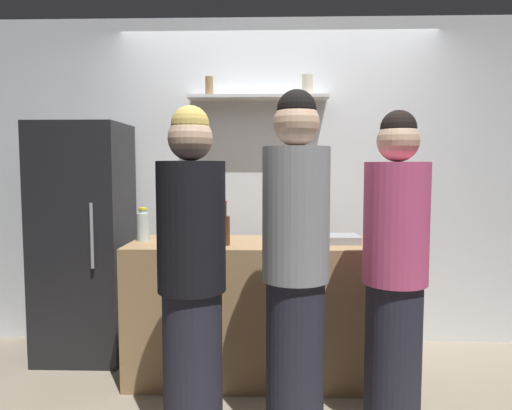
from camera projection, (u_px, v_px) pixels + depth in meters
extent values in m
cube|color=white|center=(278.00, 183.00, 3.85)|extent=(4.80, 0.10, 2.60)
cube|color=silver|center=(258.00, 98.00, 3.64)|extent=(1.08, 0.22, 0.02)
cylinder|color=olive|center=(209.00, 86.00, 3.65)|extent=(0.06, 0.06, 0.15)
cylinder|color=beige|center=(307.00, 85.00, 3.62)|extent=(0.09, 0.09, 0.16)
cube|color=black|center=(84.00, 241.00, 3.53)|extent=(0.63, 0.57, 1.75)
cylinder|color=#99999E|center=(92.00, 236.00, 3.21)|extent=(0.02, 0.02, 0.45)
cube|color=#9E7A51|center=(256.00, 309.00, 3.21)|extent=(1.69, 0.63, 0.92)
cube|color=gray|center=(333.00, 239.00, 3.15)|extent=(0.34, 0.24, 0.05)
cylinder|color=#B2B2B7|center=(177.00, 235.00, 3.07)|extent=(0.11, 0.11, 0.12)
cylinder|color=silver|center=(177.00, 227.00, 3.05)|extent=(0.04, 0.01, 0.16)
cylinder|color=silver|center=(175.00, 224.00, 3.09)|extent=(0.04, 0.03, 0.18)
cylinder|color=silver|center=(182.00, 227.00, 3.08)|extent=(0.01, 0.01, 0.15)
cylinder|color=silver|center=(182.00, 226.00, 3.06)|extent=(0.01, 0.03, 0.16)
cylinder|color=#472814|center=(225.00, 231.00, 3.04)|extent=(0.07, 0.07, 0.19)
cylinder|color=#472814|center=(224.00, 210.00, 3.03)|extent=(0.03, 0.03, 0.08)
cylinder|color=maroon|center=(224.00, 202.00, 3.02)|extent=(0.03, 0.03, 0.02)
cylinder|color=#B2BFB2|center=(200.00, 227.00, 3.21)|extent=(0.08, 0.08, 0.19)
cylinder|color=#B2BFB2|center=(200.00, 207.00, 3.20)|extent=(0.03, 0.03, 0.09)
cylinder|color=#333333|center=(200.00, 199.00, 3.20)|extent=(0.04, 0.04, 0.02)
cylinder|color=#19471E|center=(183.00, 224.00, 3.29)|extent=(0.07, 0.07, 0.21)
cylinder|color=#19471E|center=(182.00, 202.00, 3.28)|extent=(0.03, 0.03, 0.09)
cylinder|color=black|center=(182.00, 194.00, 3.27)|extent=(0.03, 0.03, 0.02)
cylinder|color=silver|center=(143.00, 227.00, 3.23)|extent=(0.09, 0.09, 0.19)
cylinder|color=silver|center=(143.00, 211.00, 3.22)|extent=(0.05, 0.05, 0.02)
cylinder|color=yellow|center=(143.00, 209.00, 3.22)|extent=(0.06, 0.06, 0.02)
cylinder|color=#262633|center=(193.00, 369.00, 2.39)|extent=(0.30, 0.30, 0.81)
cylinder|color=black|center=(191.00, 226.00, 2.33)|extent=(0.34, 0.34, 0.64)
sphere|color=#D8AD8C|center=(190.00, 138.00, 2.30)|extent=(0.22, 0.22, 0.22)
sphere|color=#D8B759|center=(190.00, 125.00, 2.29)|extent=(0.19, 0.19, 0.19)
cylinder|color=#262633|center=(295.00, 361.00, 2.44)|extent=(0.30, 0.30, 0.85)
cylinder|color=gray|center=(296.00, 214.00, 2.38)|extent=(0.34, 0.34, 0.68)
sphere|color=#D8AD8C|center=(297.00, 123.00, 2.34)|extent=(0.23, 0.23, 0.23)
sphere|color=black|center=(297.00, 109.00, 2.34)|extent=(0.20, 0.20, 0.20)
cylinder|color=#262633|center=(393.00, 357.00, 2.54)|extent=(0.30, 0.30, 0.81)
cylinder|color=#D14C7F|center=(396.00, 223.00, 2.48)|extent=(0.34, 0.34, 0.64)
sphere|color=#D8AD8C|center=(398.00, 141.00, 2.45)|extent=(0.22, 0.22, 0.22)
sphere|color=black|center=(398.00, 128.00, 2.44)|extent=(0.19, 0.19, 0.19)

